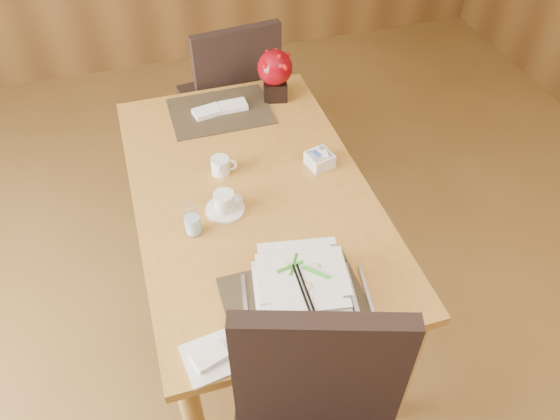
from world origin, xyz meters
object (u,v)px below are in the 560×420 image
object	(u,v)px
dining_table	(252,208)
berry_decor	(275,72)
water_glass	(192,219)
soup_setting	(302,286)
coffee_cup	(225,203)
bread_plate	(210,358)
far_chair	(233,96)
sugar_caddy	(320,160)
creamer_jug	(220,166)

from	to	relation	value
dining_table	berry_decor	xyz separation A→B (m)	(0.27, 0.59, 0.23)
water_glass	berry_decor	distance (m)	0.91
soup_setting	coffee_cup	size ratio (longest dim) A/B	2.37
dining_table	bread_plate	world-z (taller)	bread_plate
berry_decor	far_chair	distance (m)	0.50
soup_setting	water_glass	size ratio (longest dim) A/B	2.47
dining_table	soup_setting	distance (m)	0.56
sugar_caddy	far_chair	bearing A→B (deg)	100.69
berry_decor	far_chair	bearing A→B (deg)	110.65
water_glass	creamer_jug	size ratio (longest dim) A/B	1.46
sugar_caddy	water_glass	bearing A→B (deg)	-158.60
bread_plate	far_chair	distance (m)	1.68
dining_table	bread_plate	size ratio (longest dim) A/B	9.91
berry_decor	bread_plate	distance (m)	1.39
sugar_caddy	dining_table	bearing A→B (deg)	-167.90
soup_setting	berry_decor	bearing A→B (deg)	87.59
coffee_cup	berry_decor	world-z (taller)	berry_decor
coffee_cup	sugar_caddy	world-z (taller)	coffee_cup
creamer_jug	sugar_caddy	xyz separation A→B (m)	(0.39, -0.07, -0.01)
berry_decor	coffee_cup	bearing A→B (deg)	-120.64
coffee_cup	bread_plate	size ratio (longest dim) A/B	0.97
creamer_jug	far_chair	world-z (taller)	far_chair
dining_table	sugar_caddy	world-z (taller)	sugar_caddy
water_glass	berry_decor	world-z (taller)	berry_decor
coffee_cup	bread_plate	bearing A→B (deg)	-107.00
water_glass	dining_table	bearing A→B (deg)	31.18
water_glass	coffee_cup	bearing A→B (deg)	30.10
soup_setting	berry_decor	distance (m)	1.15
sugar_caddy	berry_decor	world-z (taller)	berry_decor
dining_table	far_chair	bearing A→B (deg)	81.59
creamer_jug	far_chair	distance (m)	0.87
dining_table	sugar_caddy	xyz separation A→B (m)	(0.31, 0.07, 0.13)
berry_decor	bread_plate	xyz separation A→B (m)	(-0.58, -1.26, -0.13)
berry_decor	far_chair	size ratio (longest dim) A/B	0.24
soup_setting	berry_decor	xyz separation A→B (m)	(0.25, 1.13, 0.07)
berry_decor	water_glass	bearing A→B (deg)	-125.35
water_glass	sugar_caddy	size ratio (longest dim) A/B	1.47
coffee_cup	far_chair	bearing A→B (deg)	75.65
soup_setting	sugar_caddy	world-z (taller)	soup_setting
dining_table	sugar_caddy	distance (m)	0.34
dining_table	soup_setting	size ratio (longest dim) A/B	4.31
soup_setting	coffee_cup	xyz separation A→B (m)	(-0.15, 0.46, -0.02)
berry_decor	sugar_caddy	bearing A→B (deg)	-86.48
soup_setting	water_glass	bearing A→B (deg)	136.17
water_glass	sugar_caddy	distance (m)	0.60
water_glass	bread_plate	size ratio (longest dim) A/B	0.93
coffee_cup	water_glass	distance (m)	0.16
coffee_cup	bread_plate	xyz separation A→B (m)	(-0.18, -0.59, -0.03)
soup_setting	berry_decor	world-z (taller)	berry_decor
soup_setting	far_chair	size ratio (longest dim) A/B	0.35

